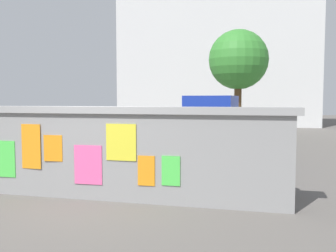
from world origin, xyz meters
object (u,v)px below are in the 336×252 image
Objects in this scene: auto_rickshaw_truck at (175,131)px; tree_roadside at (238,60)px; person_walking at (121,138)px; bicycle_near at (98,141)px; motorcycle at (27,156)px; bicycle_far at (248,173)px.

tree_roadside is (1.25, 7.72, 2.65)m from auto_rickshaw_truck.
person_walking is at bearing -99.48° from tree_roadside.
tree_roadside is at bearing 80.82° from auto_rickshaw_truck.
auto_rickshaw_truck is 0.75× the size of tree_roadside.
auto_rickshaw_truck is at bearing 79.68° from person_walking.
auto_rickshaw_truck is at bearing -29.71° from bicycle_near.
bicycle_far is at bearing -3.94° from motorcycle.
bicycle_near is at bearing 119.20° from person_walking.
motorcycle is at bearing 168.71° from person_walking.
bicycle_near is at bearing 139.06° from bicycle_far.
bicycle_far is 2.59m from person_walking.
auto_rickshaw_truck is 2.28× the size of person_walking.
tree_roadside reaches higher than bicycle_far.
bicycle_far is (5.04, -4.37, 0.00)m from bicycle_near.
motorcycle is at bearing -113.02° from tree_roadside.
tree_roadside is at bearing 66.98° from motorcycle.
bicycle_near is 6.67m from bicycle_far.
person_walking is at bearing -100.32° from auto_rickshaw_truck.
person_walking reaches higher than motorcycle.
auto_rickshaw_truck is at bearing 127.19° from bicycle_far.
tree_roadside is (4.29, 5.99, 3.18)m from bicycle_near.
person_walking is at bearing -11.29° from motorcycle.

